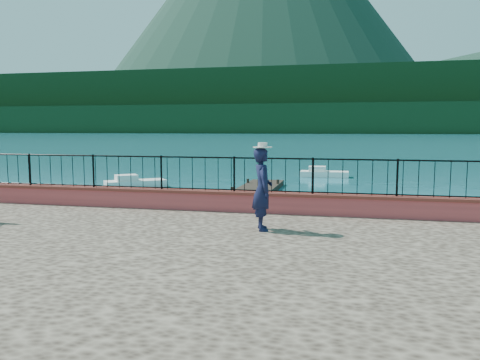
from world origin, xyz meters
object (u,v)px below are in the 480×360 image
at_px(boat_1, 389,215).
at_px(boat_4, 324,172).
at_px(boat_0, 88,201).
at_px(person, 262,189).
at_px(boat_3, 135,181).

distance_m(boat_1, boat_4, 17.06).
bearing_deg(boat_0, person, -56.73).
bearing_deg(boat_1, boat_0, -159.98).
bearing_deg(boat_0, boat_1, -19.35).
height_order(person, boat_4, person).
bearing_deg(boat_4, boat_3, -142.53).
xyz_separation_m(boat_0, boat_3, (-1.42, 7.73, 0.00)).
bearing_deg(boat_0, boat_3, 83.67).
height_order(person, boat_0, person).
xyz_separation_m(boat_3, boat_4, (10.86, 8.48, 0.00)).
xyz_separation_m(boat_0, boat_4, (9.44, 16.21, 0.00)).
bearing_deg(boat_1, boat_4, 123.09).
bearing_deg(person, boat_4, -19.65).
distance_m(person, boat_0, 11.97).
xyz_separation_m(person, boat_0, (-9.07, 7.61, -1.76)).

